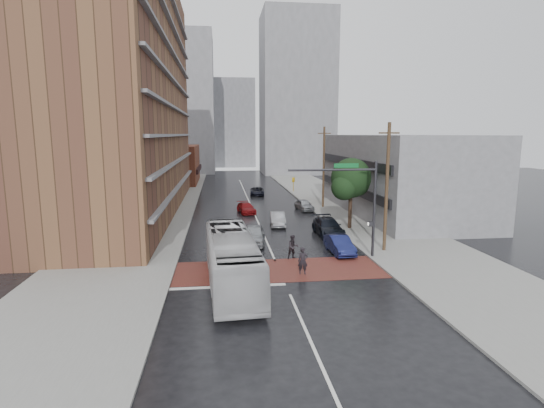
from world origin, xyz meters
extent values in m
plane|color=black|center=(0.00, 0.00, 0.00)|extent=(160.00, 160.00, 0.00)
cube|color=maroon|center=(0.00, 0.50, 0.01)|extent=(14.00, 5.00, 0.02)
cube|color=gray|center=(-11.50, 25.00, 0.07)|extent=(9.00, 90.00, 0.15)
cube|color=gray|center=(11.50, 25.00, 0.07)|extent=(9.00, 90.00, 0.15)
cube|color=brown|center=(-14.00, 24.00, 14.00)|extent=(10.00, 44.00, 28.00)
cube|color=brown|center=(-12.00, 54.00, 3.50)|extent=(8.00, 16.00, 7.00)
cube|color=gray|center=(16.50, 20.00, 4.50)|extent=(11.00, 26.00, 9.00)
cube|color=gray|center=(-14.00, 78.00, 16.00)|extent=(18.00, 16.00, 32.00)
cube|color=gray|center=(14.00, 72.00, 18.00)|extent=(16.00, 14.00, 36.00)
cube|color=gray|center=(0.00, 95.00, 12.00)|extent=(12.00, 10.00, 24.00)
cylinder|color=#332319|center=(8.50, 12.00, 2.00)|extent=(0.36, 0.36, 4.00)
sphere|color=black|center=(8.50, 12.00, 5.00)|extent=(3.80, 3.80, 3.80)
sphere|color=black|center=(7.60, 11.20, 4.20)|extent=(2.40, 2.40, 2.40)
sphere|color=black|center=(9.30, 12.80, 4.40)|extent=(2.60, 2.60, 2.60)
cylinder|color=#2D2D33|center=(7.30, 2.50, 3.60)|extent=(0.20, 0.20, 7.20)
cylinder|color=#2D2D33|center=(4.10, 2.50, 6.60)|extent=(6.40, 0.16, 0.16)
imported|color=gold|center=(1.30, 2.50, 5.60)|extent=(0.20, 0.16, 1.00)
cube|color=#0C5926|center=(5.10, 2.50, 6.90)|extent=(1.80, 0.05, 0.30)
cube|color=#2D2D33|center=(7.05, 2.50, 2.60)|extent=(0.30, 0.30, 0.35)
cylinder|color=#473321|center=(8.80, 4.00, 5.00)|extent=(0.26, 0.26, 10.00)
cube|color=#473321|center=(8.80, 4.00, 9.20)|extent=(1.60, 0.12, 0.12)
cylinder|color=#473321|center=(8.80, 24.00, 5.00)|extent=(0.26, 0.26, 10.00)
cube|color=#473321|center=(8.80, 24.00, 9.20)|extent=(1.60, 0.12, 0.12)
imported|color=#BABABD|center=(-3.25, -2.03, 1.62)|extent=(3.39, 11.75, 3.23)
imported|color=black|center=(1.42, -0.55, 0.90)|extent=(0.70, 0.49, 1.81)
imported|color=black|center=(1.39, 3.00, 0.89)|extent=(0.99, 0.85, 1.79)
imported|color=#A2A5A9|center=(-1.16, 7.60, 0.79)|extent=(2.40, 4.83, 1.58)
imported|color=#A9AAB1|center=(1.80, 14.43, 0.68)|extent=(1.69, 4.19, 1.35)
imported|color=maroon|center=(-0.91, 21.71, 0.60)|extent=(2.34, 4.33, 1.19)
imported|color=black|center=(1.64, 36.12, 0.61)|extent=(2.38, 4.55, 1.22)
imported|color=#151B4C|center=(5.20, 4.00, 0.68)|extent=(1.60, 4.20, 1.37)
imported|color=black|center=(5.82, 10.00, 0.76)|extent=(2.21, 5.29, 1.53)
imported|color=#A6AAAE|center=(6.15, 22.61, 0.66)|extent=(2.11, 4.09, 1.33)
camera|label=1|loc=(-3.86, -26.88, 9.13)|focal=28.00mm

